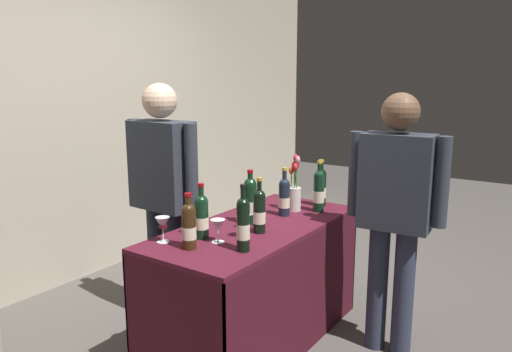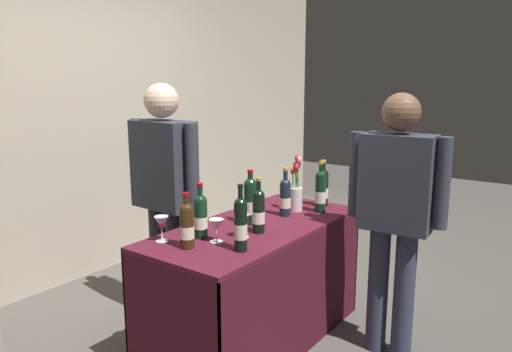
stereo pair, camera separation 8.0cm
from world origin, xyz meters
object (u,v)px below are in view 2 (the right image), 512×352
at_px(wine_glass_near_taster, 216,226).
at_px(taster_foreground_right, 396,205).
at_px(featured_wine_bottle, 200,215).
at_px(flower_vase, 296,192).
at_px(tasting_table, 256,262).
at_px(display_bottle_0, 187,225).
at_px(wine_glass_near_vendor, 243,221).
at_px(wine_glass_mid, 161,223).
at_px(vendor_presenter, 164,183).

height_order(wine_glass_near_taster, taster_foreground_right, taster_foreground_right).
bearing_deg(featured_wine_bottle, flower_vase, -9.64).
distance_m(tasting_table, wine_glass_near_taster, 0.50).
distance_m(featured_wine_bottle, wine_glass_near_taster, 0.12).
bearing_deg(display_bottle_0, wine_glass_near_vendor, -22.92).
bearing_deg(featured_wine_bottle, display_bottle_0, -160.96).
distance_m(tasting_table, taster_foreground_right, 0.90).
bearing_deg(wine_glass_near_vendor, tasting_table, 18.75).
height_order(tasting_table, wine_glass_near_taster, wine_glass_near_taster).
bearing_deg(display_bottle_0, taster_foreground_right, -40.72).
relative_size(wine_glass_mid, taster_foreground_right, 0.09).
xyz_separation_m(tasting_table, wine_glass_near_taster, (-0.37, -0.01, 0.33)).
bearing_deg(wine_glass_mid, featured_wine_bottle, -36.56).
height_order(wine_glass_mid, flower_vase, flower_vase).
xyz_separation_m(wine_glass_mid, flower_vase, (0.95, -0.26, 0.03)).
relative_size(featured_wine_bottle, vendor_presenter, 0.19).
distance_m(wine_glass_near_taster, taster_foreground_right, 1.02).
relative_size(wine_glass_near_taster, taster_foreground_right, 0.08).
relative_size(wine_glass_near_vendor, wine_glass_near_taster, 1.04).
height_order(flower_vase, taster_foreground_right, taster_foreground_right).
distance_m(tasting_table, vendor_presenter, 0.78).
distance_m(display_bottle_0, vendor_presenter, 0.70).
bearing_deg(wine_glass_mid, wine_glass_near_vendor, -45.32).
bearing_deg(vendor_presenter, wine_glass_mid, -43.17).
xyz_separation_m(display_bottle_0, taster_foreground_right, (0.90, -0.77, 0.04)).
distance_m(flower_vase, vendor_presenter, 0.86).
xyz_separation_m(tasting_table, flower_vase, (0.41, -0.02, 0.37)).
relative_size(featured_wine_bottle, wine_glass_near_vendor, 2.35).
bearing_deg(display_bottle_0, tasting_table, -5.40).
xyz_separation_m(tasting_table, display_bottle_0, (-0.54, 0.05, 0.37)).
height_order(tasting_table, wine_glass_near_vendor, wine_glass_near_vendor).
bearing_deg(featured_wine_bottle, wine_glass_mid, 143.44).
xyz_separation_m(wine_glass_mid, wine_glass_near_taster, (0.16, -0.24, -0.01)).
xyz_separation_m(featured_wine_bottle, flower_vase, (0.78, -0.13, 0.00)).
distance_m(tasting_table, display_bottle_0, 0.65).
relative_size(tasting_table, featured_wine_bottle, 4.78).
distance_m(featured_wine_bottle, display_bottle_0, 0.18).
distance_m(featured_wine_bottle, taster_foreground_right, 1.10).
xyz_separation_m(display_bottle_0, wine_glass_near_vendor, (0.30, -0.13, -0.03)).
relative_size(display_bottle_0, vendor_presenter, 0.19).
height_order(display_bottle_0, wine_glass_near_vendor, display_bottle_0).
height_order(featured_wine_bottle, wine_glass_near_vendor, featured_wine_bottle).
height_order(vendor_presenter, taster_foreground_right, vendor_presenter).
bearing_deg(featured_wine_bottle, taster_foreground_right, -48.64).
relative_size(wine_glass_mid, vendor_presenter, 0.09).
relative_size(wine_glass_mid, flower_vase, 0.37).
bearing_deg(vendor_presenter, display_bottle_0, -32.13).
xyz_separation_m(wine_glass_near_vendor, wine_glass_near_taster, (-0.14, 0.07, -0.00)).
xyz_separation_m(featured_wine_bottle, vendor_presenter, (0.23, 0.52, 0.07)).
xyz_separation_m(wine_glass_near_vendor, flower_vase, (0.64, 0.05, 0.04)).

